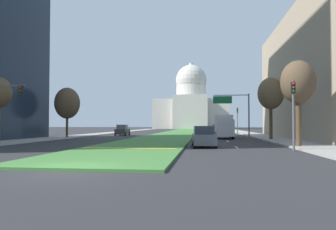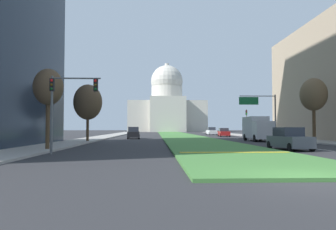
{
  "view_description": "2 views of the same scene",
  "coord_description": "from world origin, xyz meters",
  "px_view_note": "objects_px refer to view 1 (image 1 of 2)",
  "views": [
    {
      "loc": [
        5.49,
        -12.1,
        1.92
      ],
      "look_at": [
        -1.46,
        48.4,
        3.76
      ],
      "focal_mm": 33.22,
      "sensor_mm": 36.0,
      "label": 1
    },
    {
      "loc": [
        -5.15,
        -10.17,
        1.77
      ],
      "look_at": [
        -2.31,
        58.74,
        4.48
      ],
      "focal_mm": 34.18,
      "sensor_mm": 36.0,
      "label": 2
    }
  ],
  "objects_px": {
    "street_tree_right_near": "(298,83)",
    "street_tree_left_mid": "(67,103)",
    "capitol_building": "(191,105)",
    "sedan_distant": "(218,130)",
    "box_truck_delivery": "(224,126)",
    "traffic_light_far_right": "(237,117)",
    "street_tree_right_mid": "(271,94)",
    "sedan_lead_stopped": "(204,137)",
    "sedan_far_horizon": "(216,129)",
    "traffic_light_near_right": "(293,105)",
    "overhead_guide_sign": "(235,106)",
    "sedan_midblock": "(123,130)"
  },
  "relations": [
    {
      "from": "street_tree_right_mid",
      "to": "box_truck_delivery",
      "type": "height_order",
      "value": "street_tree_right_mid"
    },
    {
      "from": "traffic_light_far_right",
      "to": "overhead_guide_sign",
      "type": "bearing_deg",
      "value": -97.3
    },
    {
      "from": "capitol_building",
      "to": "sedan_distant",
      "type": "bearing_deg",
      "value": -83.55
    },
    {
      "from": "street_tree_right_near",
      "to": "box_truck_delivery",
      "type": "relative_size",
      "value": 1.12
    },
    {
      "from": "sedan_lead_stopped",
      "to": "overhead_guide_sign",
      "type": "bearing_deg",
      "value": 76.89
    },
    {
      "from": "traffic_light_far_right",
      "to": "traffic_light_near_right",
      "type": "bearing_deg",
      "value": -90.0
    },
    {
      "from": "sedan_far_horizon",
      "to": "box_truck_delivery",
      "type": "relative_size",
      "value": 0.69
    },
    {
      "from": "overhead_guide_sign",
      "to": "street_tree_right_near",
      "type": "xyz_separation_m",
      "value": [
        2.97,
        -20.77,
        0.68
      ]
    },
    {
      "from": "capitol_building",
      "to": "street_tree_right_near",
      "type": "relative_size",
      "value": 4.5
    },
    {
      "from": "sedan_distant",
      "to": "traffic_light_near_right",
      "type": "bearing_deg",
      "value": -84.89
    },
    {
      "from": "street_tree_right_near",
      "to": "sedan_midblock",
      "type": "distance_m",
      "value": 34.36
    },
    {
      "from": "traffic_light_near_right",
      "to": "box_truck_delivery",
      "type": "height_order",
      "value": "traffic_light_near_right"
    },
    {
      "from": "traffic_light_far_right",
      "to": "sedan_far_horizon",
      "type": "xyz_separation_m",
      "value": [
        -3.55,
        17.2,
        -2.45
      ]
    },
    {
      "from": "street_tree_right_near",
      "to": "sedan_lead_stopped",
      "type": "xyz_separation_m",
      "value": [
        -7.69,
        0.47,
        -4.48
      ]
    },
    {
      "from": "street_tree_right_near",
      "to": "street_tree_left_mid",
      "type": "height_order",
      "value": "street_tree_right_near"
    },
    {
      "from": "traffic_light_near_right",
      "to": "box_truck_delivery",
      "type": "xyz_separation_m",
      "value": [
        -3.74,
        19.73,
        -1.64
      ]
    },
    {
      "from": "capitol_building",
      "to": "overhead_guide_sign",
      "type": "height_order",
      "value": "capitol_building"
    },
    {
      "from": "street_tree_left_mid",
      "to": "capitol_building",
      "type": "bearing_deg",
      "value": 82.17
    },
    {
      "from": "sedan_lead_stopped",
      "to": "sedan_midblock",
      "type": "distance_m",
      "value": 29.36
    },
    {
      "from": "sedan_lead_stopped",
      "to": "sedan_far_horizon",
      "type": "height_order",
      "value": "sedan_far_horizon"
    },
    {
      "from": "traffic_light_far_right",
      "to": "sedan_midblock",
      "type": "xyz_separation_m",
      "value": [
        -20.49,
        -8.34,
        -2.45
      ]
    },
    {
      "from": "street_tree_right_near",
      "to": "sedan_lead_stopped",
      "type": "height_order",
      "value": "street_tree_right_near"
    },
    {
      "from": "street_tree_right_mid",
      "to": "sedan_distant",
      "type": "bearing_deg",
      "value": 101.75
    },
    {
      "from": "capitol_building",
      "to": "sedan_lead_stopped",
      "type": "bearing_deg",
      "value": -87.18
    },
    {
      "from": "overhead_guide_sign",
      "to": "sedan_midblock",
      "type": "relative_size",
      "value": 1.46
    },
    {
      "from": "street_tree_right_mid",
      "to": "box_truck_delivery",
      "type": "relative_size",
      "value": 1.19
    },
    {
      "from": "overhead_guide_sign",
      "to": "sedan_far_horizon",
      "type": "bearing_deg",
      "value": 93.27
    },
    {
      "from": "traffic_light_near_right",
      "to": "box_truck_delivery",
      "type": "relative_size",
      "value": 0.81
    },
    {
      "from": "traffic_light_near_right",
      "to": "street_tree_left_mid",
      "type": "xyz_separation_m",
      "value": [
        -25.3,
        17.68,
        1.53
      ]
    },
    {
      "from": "sedan_lead_stopped",
      "to": "box_truck_delivery",
      "type": "relative_size",
      "value": 0.72
    },
    {
      "from": "traffic_light_far_right",
      "to": "sedan_distant",
      "type": "distance_m",
      "value": 5.39
    },
    {
      "from": "traffic_light_near_right",
      "to": "street_tree_left_mid",
      "type": "distance_m",
      "value": 30.9
    },
    {
      "from": "box_truck_delivery",
      "to": "street_tree_right_near",
      "type": "bearing_deg",
      "value": -73.62
    },
    {
      "from": "traffic_light_near_right",
      "to": "street_tree_right_near",
      "type": "height_order",
      "value": "street_tree_right_near"
    },
    {
      "from": "sedan_distant",
      "to": "overhead_guide_sign",
      "type": "bearing_deg",
      "value": -83.74
    },
    {
      "from": "sedan_distant",
      "to": "sedan_far_horizon",
      "type": "height_order",
      "value": "sedan_far_horizon"
    },
    {
      "from": "traffic_light_near_right",
      "to": "street_tree_right_mid",
      "type": "bearing_deg",
      "value": 83.98
    },
    {
      "from": "traffic_light_far_right",
      "to": "street_tree_right_mid",
      "type": "distance_m",
      "value": 22.34
    },
    {
      "from": "street_tree_right_mid",
      "to": "sedan_lead_stopped",
      "type": "relative_size",
      "value": 1.66
    },
    {
      "from": "sedan_distant",
      "to": "sedan_far_horizon",
      "type": "bearing_deg",
      "value": 89.68
    },
    {
      "from": "traffic_light_near_right",
      "to": "sedan_far_horizon",
      "type": "distance_m",
      "value": 54.92
    },
    {
      "from": "street_tree_right_mid",
      "to": "sedan_distant",
      "type": "xyz_separation_m",
      "value": [
        -5.25,
        25.24,
        -4.84
      ]
    },
    {
      "from": "street_tree_left_mid",
      "to": "sedan_far_horizon",
      "type": "bearing_deg",
      "value": 59.6
    },
    {
      "from": "street_tree_right_mid",
      "to": "sedan_midblock",
      "type": "xyz_separation_m",
      "value": [
        -22.11,
        13.83,
        -4.76
      ]
    },
    {
      "from": "capitol_building",
      "to": "sedan_lead_stopped",
      "type": "distance_m",
      "value": 111.69
    },
    {
      "from": "traffic_light_near_right",
      "to": "sedan_far_horizon",
      "type": "bearing_deg",
      "value": 93.71
    },
    {
      "from": "overhead_guide_sign",
      "to": "sedan_distant",
      "type": "height_order",
      "value": "overhead_guide_sign"
    },
    {
      "from": "overhead_guide_sign",
      "to": "sedan_lead_stopped",
      "type": "distance_m",
      "value": 21.18
    },
    {
      "from": "street_tree_left_mid",
      "to": "sedan_far_horizon",
      "type": "relative_size",
      "value": 1.59
    },
    {
      "from": "overhead_guide_sign",
      "to": "street_tree_right_near",
      "type": "relative_size",
      "value": 0.91
    }
  ]
}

